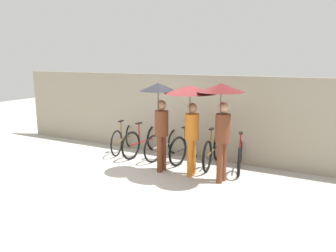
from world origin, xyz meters
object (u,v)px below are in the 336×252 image
parked_bicycle_5 (240,154)px  pedestrian_trailing (222,106)px  pedestrian_leading (160,106)px  parked_bicycle_3 (189,147)px  parked_bicycle_0 (124,138)px  parked_bicycle_2 (165,144)px  parked_bicycle_4 (213,150)px  parked_bicycle_1 (144,141)px  pedestrian_center (191,103)px

parked_bicycle_5 → pedestrian_trailing: size_ratio=0.80×
pedestrian_leading → pedestrian_trailing: bearing=-177.6°
parked_bicycle_3 → parked_bicycle_5: parked_bicycle_5 is taller
parked_bicycle_0 → parked_bicycle_2: bearing=-103.0°
pedestrian_leading → pedestrian_trailing: 1.48m
parked_bicycle_3 → pedestrian_trailing: 2.09m
parked_bicycle_4 → pedestrian_trailing: bearing=-158.7°
parked_bicycle_1 → parked_bicycle_2: parked_bicycle_2 is taller
parked_bicycle_0 → pedestrian_center: bearing=-124.2°
parked_bicycle_3 → pedestrian_leading: size_ratio=0.83×
pedestrian_trailing → parked_bicycle_1: bearing=-15.2°
parked_bicycle_2 → parked_bicycle_5: 2.04m
parked_bicycle_5 → pedestrian_trailing: bearing=160.4°
parked_bicycle_2 → pedestrian_center: size_ratio=0.83×
parked_bicycle_1 → parked_bicycle_0: bearing=92.6°
parked_bicycle_3 → pedestrian_trailing: bearing=-124.0°
parked_bicycle_4 → parked_bicycle_5: size_ratio=1.04×
pedestrian_trailing → parked_bicycle_2: bearing=-22.2°
parked_bicycle_4 → parked_bicycle_0: bearing=83.1°
parked_bicycle_2 → parked_bicycle_4: (1.36, -0.02, 0.01)m
pedestrian_leading → parked_bicycle_0: bearing=-28.2°
parked_bicycle_4 → pedestrian_center: 1.64m
parked_bicycle_1 → parked_bicycle_2: 0.68m
parked_bicycle_2 → parked_bicycle_0: bearing=98.0°
parked_bicycle_1 → parked_bicycle_5: (2.72, 0.06, -0.04)m
parked_bicycle_0 → parked_bicycle_5: 3.41m
parked_bicycle_2 → parked_bicycle_4: bearing=-81.7°
pedestrian_leading → pedestrian_center: size_ratio=1.01×
parked_bicycle_1 → parked_bicycle_5: bearing=-83.4°
parked_bicycle_1 → pedestrian_trailing: size_ratio=0.86×
pedestrian_leading → pedestrian_trailing: size_ratio=0.98×
parked_bicycle_2 → pedestrian_trailing: 2.54m
parked_bicycle_4 → pedestrian_center: bearing=163.7°
parked_bicycle_3 → parked_bicycle_0: bearing=98.0°
pedestrian_center → parked_bicycle_1: bearing=-29.4°
pedestrian_leading → pedestrian_center: 0.76m
parked_bicycle_4 → parked_bicycle_5: 0.69m
parked_bicycle_1 → parked_bicycle_5: parked_bicycle_5 is taller
pedestrian_center → parked_bicycle_4: bearing=-101.3°
pedestrian_trailing → parked_bicycle_3: bearing=-34.7°
parked_bicycle_5 → pedestrian_center: 1.91m
parked_bicycle_1 → parked_bicycle_3: bearing=-83.4°
parked_bicycle_2 → parked_bicycle_3: 0.68m
parked_bicycle_2 → parked_bicycle_4: size_ratio=0.96×
pedestrian_trailing → pedestrian_center: bearing=2.0°
parked_bicycle_2 → pedestrian_center: bearing=-121.6°
parked_bicycle_1 → pedestrian_trailing: bearing=-107.3°
parked_bicycle_0 → parked_bicycle_3: parked_bicycle_3 is taller
parked_bicycle_3 → pedestrian_trailing: size_ratio=0.81×
parked_bicycle_5 → parked_bicycle_0: bearing=77.5°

